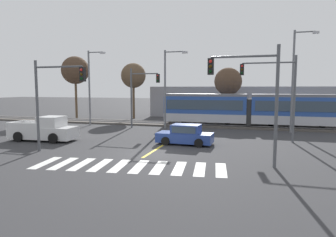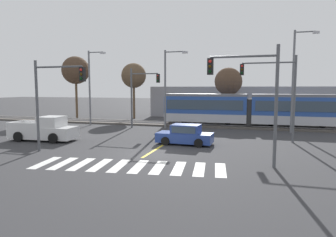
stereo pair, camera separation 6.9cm
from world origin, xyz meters
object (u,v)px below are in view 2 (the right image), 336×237
traffic_light_far_left (140,90)px  bare_tree_west (134,76)px  light_rail_tram (249,108)px  bare_tree_far_west (76,71)px  traffic_light_mid_right (276,86)px  street_lamp_east (295,76)px  pickup_truck (45,130)px  street_lamp_west (91,83)px  traffic_light_near_right (253,89)px  bare_tree_east (228,82)px  street_lamp_centre (167,84)px  sedan_crossing (185,135)px  traffic_light_near_left (53,92)px

traffic_light_far_left → bare_tree_west: size_ratio=0.82×
light_rail_tram → bare_tree_far_west: 24.42m
traffic_light_mid_right → street_lamp_east: street_lamp_east is taller
pickup_truck → traffic_light_far_left: bearing=63.3°
bare_tree_west → light_rail_tram: bearing=-18.8°
light_rail_tram → bare_tree_far_west: (-23.69, 3.67, 4.63)m
traffic_light_mid_right → street_lamp_west: 20.21m
traffic_light_near_right → bare_tree_east: bare_tree_east is taller
traffic_light_mid_right → street_lamp_centre: size_ratio=0.83×
traffic_light_far_left → sedan_crossing: bearing=-49.6°
street_lamp_west → street_lamp_east: size_ratio=0.88×
street_lamp_centre → street_lamp_east: (12.36, 0.13, 0.68)m
sedan_crossing → traffic_light_near_left: 9.83m
traffic_light_mid_right → street_lamp_centre: street_lamp_centre is taller
pickup_truck → traffic_light_far_left: traffic_light_far_left is taller
traffic_light_mid_right → street_lamp_east: 5.74m
traffic_light_near_right → street_lamp_west: bearing=142.6°
sedan_crossing → street_lamp_centre: street_lamp_centre is taller
sedan_crossing → traffic_light_far_left: (-6.62, 7.77, 3.37)m
light_rail_tram → street_lamp_west: (-17.35, -3.05, 2.73)m
bare_tree_far_west → bare_tree_west: 8.26m
light_rail_tram → traffic_light_near_left: bearing=-126.2°
bare_tree_far_west → traffic_light_mid_right: bearing=-25.0°
street_lamp_east → bare_tree_far_west: 28.62m
traffic_light_mid_right → traffic_light_far_left: traffic_light_mid_right is taller
traffic_light_near_right → traffic_light_mid_right: bearing=78.5°
pickup_truck → sedan_crossing: bearing=7.8°
traffic_light_near_left → street_lamp_centre: 14.00m
sedan_crossing → traffic_light_mid_right: bearing=25.2°
traffic_light_mid_right → bare_tree_far_west: size_ratio=0.78×
traffic_light_near_right → bare_tree_far_west: 31.66m
street_lamp_centre → bare_tree_east: bearing=54.0°
bare_tree_far_west → bare_tree_west: bare_tree_far_west is taller
traffic_light_mid_right → bare_tree_far_west: 28.59m
street_lamp_centre → light_rail_tram: bearing=21.2°
bare_tree_far_west → street_lamp_east: bearing=-13.7°
street_lamp_west → bare_tree_east: bearing=27.2°
street_lamp_centre → bare_tree_far_west: (-15.42, 6.88, 1.99)m
traffic_light_far_left → street_lamp_west: bearing=173.8°
light_rail_tram → traffic_light_near_left: traffic_light_near_left is taller
light_rail_tram → street_lamp_east: (4.09, -3.09, 3.31)m
street_lamp_centre → bare_tree_far_west: 17.00m
light_rail_tram → pickup_truck: size_ratio=3.36×
street_lamp_west → bare_tree_west: street_lamp_west is taller
street_lamp_centre → bare_tree_west: bearing=130.8°
traffic_light_far_left → bare_tree_west: bare_tree_west is taller
traffic_light_near_left → traffic_light_far_left: traffic_light_far_left is taller
pickup_truck → street_lamp_centre: bearing=52.7°
sedan_crossing → traffic_light_mid_right: size_ratio=0.63×
pickup_truck → traffic_light_near_left: (3.61, -3.58, 3.16)m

